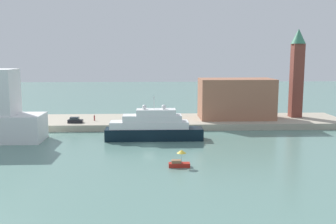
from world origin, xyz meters
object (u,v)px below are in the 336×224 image
harbor_building (236,99)px  bell_tower (297,70)px  small_motorboat (179,161)px  person_figure (94,118)px  parked_car (75,120)px  large_yacht (153,128)px  mooring_bollard (161,122)px

harbor_building → bell_tower: 19.81m
bell_tower → small_motorboat: bearing=-130.1°
small_motorboat → person_figure: size_ratio=2.30×
harbor_building → parked_car: harbor_building is taller
large_yacht → parked_car: bearing=146.2°
large_yacht → parked_car: size_ratio=5.76×
harbor_building → parked_car: (-44.75, -5.75, -5.02)m
small_motorboat → mooring_bollard: small_motorboat is taller
bell_tower → person_figure: bearing=-175.7°
person_figure → bell_tower: bearing=4.3°
small_motorboat → mooring_bollard: size_ratio=5.53×
small_motorboat → bell_tower: (37.19, 44.18, 14.47)m
parked_car → person_figure: person_figure is taller
parked_car → harbor_building: bearing=7.3°
small_motorboat → parked_car: parked_car is taller
harbor_building → person_figure: (-40.07, -2.55, -4.93)m
parked_car → person_figure: (4.68, 3.20, 0.09)m
harbor_building → bell_tower: bearing=5.7°
large_yacht → mooring_bollard: size_ratio=33.26×
large_yacht → bell_tower: size_ratio=0.90×
harbor_building → mooring_bollard: harbor_building is taller
harbor_building → mooring_bollard: 23.82m
small_motorboat → mooring_bollard: (-2.53, 34.30, 0.98)m
parked_car → mooring_bollard: parked_car is taller
harbor_building → large_yacht: bearing=-140.5°
small_motorboat → bell_tower: bell_tower is taller
harbor_building → person_figure: size_ratio=12.62×
mooring_bollard → small_motorboat: bearing=-85.8°
bell_tower → mooring_bollard: bearing=-166.0°
parked_car → mooring_bollard: 23.11m
small_motorboat → harbor_building: size_ratio=0.18×
large_yacht → parked_car: 25.11m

